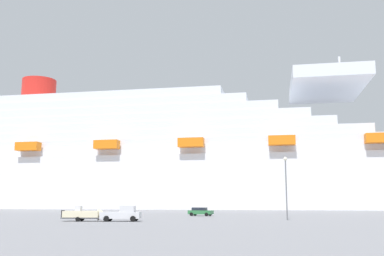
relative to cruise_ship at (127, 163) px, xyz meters
name	(u,v)px	position (x,y,z in m)	size (l,w,h in m)	color
ground_plane	(156,213)	(26.10, -49.81, -16.18)	(600.00, 600.00, 0.00)	gray
cruise_ship	(127,163)	(0.00, 0.00, 0.00)	(283.54, 44.17, 58.21)	white
pickup_truck	(122,214)	(33.67, -91.33, -15.13)	(5.84, 2.95, 2.20)	silver
small_boat_on_trailer	(86,214)	(28.55, -92.12, -15.21)	(7.14, 2.74, 2.15)	#595960
street_lamp	(286,180)	(56.47, -82.76, -10.16)	(0.56, 0.56, 9.46)	slate
parked_car_green_wagon	(200,211)	(40.36, -67.92, -15.34)	(4.86, 2.75, 1.58)	#2D723F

